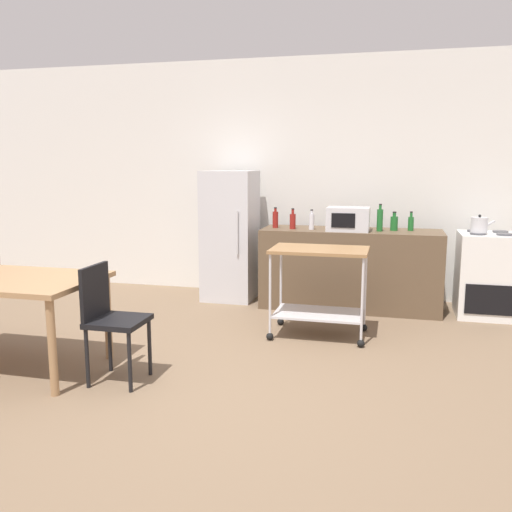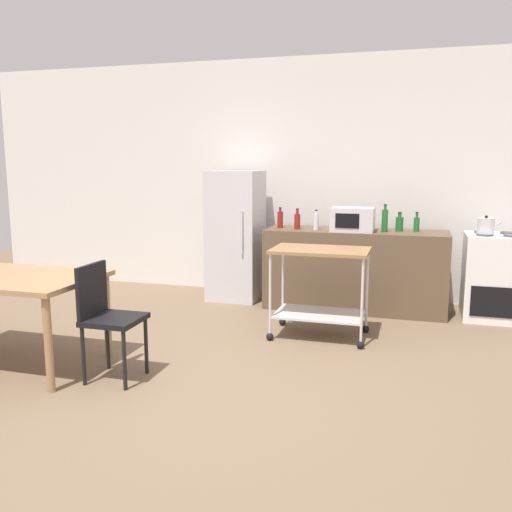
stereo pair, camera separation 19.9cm
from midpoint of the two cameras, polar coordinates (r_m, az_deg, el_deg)
name	(u,v)px [view 1 (the left image)]	position (r m, az deg, el deg)	size (l,w,h in m)	color
ground_plane	(197,389)	(4.18, -7.58, -13.53)	(12.00, 12.00, 0.00)	brown
back_wall	(283,178)	(6.92, 2.05, 8.07)	(8.40, 0.12, 2.90)	silver
kitchen_counter	(350,269)	(6.30, 8.87, -1.36)	(2.00, 0.64, 0.90)	brown
dining_table	(3,287)	(4.83, -25.92, -2.90)	(1.50, 0.90, 0.75)	#A37A51
chair_black	(110,315)	(4.29, -16.27, -5.88)	(0.40, 0.40, 0.89)	black
stove_oven	(486,275)	(6.36, 22.02, -1.83)	(0.60, 0.61, 0.92)	white
refrigerator	(230,236)	(6.63, -3.55, 2.13)	(0.60, 0.63, 1.55)	silver
kitchen_cart	(319,277)	(5.21, 5.50, -2.22)	(0.91, 0.57, 0.85)	olive
bottle_soy_sauce	(275,219)	(6.35, 1.13, 3.86)	(0.07, 0.07, 0.24)	maroon
bottle_vinegar	(293,221)	(6.24, 2.93, 3.69)	(0.07, 0.07, 0.23)	maroon
bottle_soda	(312,221)	(6.19, 4.89, 3.63)	(0.06, 0.06, 0.23)	silver
microwave	(348,219)	(6.12, 8.65, 3.82)	(0.46, 0.35, 0.26)	silver
bottle_hot_sauce	(380,220)	(6.14, 11.86, 3.72)	(0.07, 0.07, 0.30)	#1E6628
bottle_olive_oil	(394,223)	(6.25, 13.29, 3.37)	(0.08, 0.08, 0.21)	#1E6628
bottle_wine	(411,223)	(6.28, 14.94, 3.33)	(0.06, 0.06, 0.21)	#1E6628
kettle	(479,225)	(6.17, 21.36, 3.04)	(0.24, 0.17, 0.19)	silver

